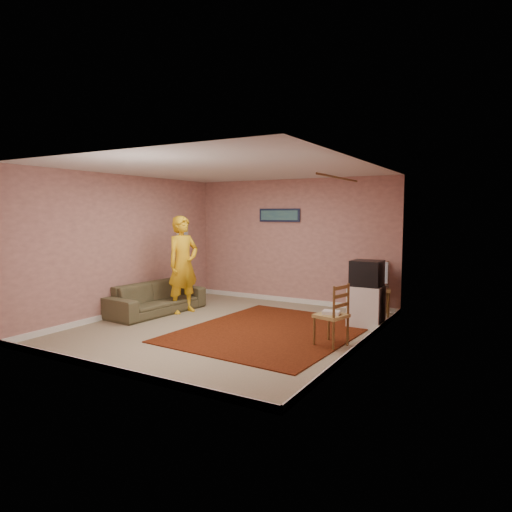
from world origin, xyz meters
The scene contains 26 objects.
ground centered at (0.00, 0.00, 0.00)m, with size 5.00×5.00×0.00m, color gray.
wall_back centered at (0.00, 2.50, 1.30)m, with size 4.50×0.02×2.60m, color tan.
wall_front centered at (0.00, -2.50, 1.30)m, with size 4.50×0.02×2.60m, color tan.
wall_left centered at (-2.25, 0.00, 1.30)m, with size 0.02×5.00×2.60m, color tan.
wall_right centered at (2.25, 0.00, 1.30)m, with size 0.02×5.00×2.60m, color tan.
ceiling centered at (0.00, 0.00, 2.60)m, with size 4.50×5.00×0.02m, color silver.
baseboard_back centered at (0.00, 2.49, 0.05)m, with size 4.50×0.02×0.10m, color white.
baseboard_front centered at (0.00, -2.49, 0.05)m, with size 4.50×0.02×0.10m, color white.
baseboard_left centered at (-2.24, 0.00, 0.05)m, with size 0.02×5.00×0.10m, color white.
baseboard_right centered at (2.24, 0.00, 0.05)m, with size 0.02×5.00×0.10m, color white.
window centered at (2.24, -0.90, 1.45)m, with size 0.01×1.10×1.50m, color black.
curtain_sheer centered at (2.23, -1.05, 1.25)m, with size 0.01×0.75×2.10m, color white.
curtain_floral centered at (2.21, -0.35, 1.25)m, with size 0.01×0.35×2.10m, color beige.
curtain_rod centered at (2.20, -0.90, 2.32)m, with size 0.02×0.02×1.40m, color brown.
picture_back centered at (-0.30, 2.47, 1.85)m, with size 0.95×0.04×0.28m.
picture_left centered at (-2.22, 1.60, 1.55)m, with size 0.04×0.38×0.42m.
area_rug centered at (0.73, 0.17, 0.01)m, with size 2.54×3.18×0.02m, color black.
tv_cabinet centered at (1.95, 1.26, 0.34)m, with size 0.54×0.49×0.69m, color silver.
crt_tv centered at (1.94, 1.26, 0.90)m, with size 0.50×0.45×0.43m.
chair_a centered at (1.88, 2.20, 0.61)m, with size 0.56×0.54×0.54m.
dvd_player centered at (1.88, 2.20, 0.54)m, with size 0.37×0.26×0.06m, color #B4B5BA.
blue_throw centered at (1.88, 2.20, 0.80)m, with size 0.37×0.05×0.39m, color #80A8D1.
chair_b centered at (1.84, -0.11, 0.55)m, with size 0.48×0.49×0.49m.
game_console centered at (1.84, -0.11, 0.49)m, with size 0.24×0.17×0.05m, color white.
sofa centered at (-1.80, 0.28, 0.29)m, with size 1.97×0.77×0.57m, color brown.
person centered at (-1.40, 0.60, 0.92)m, with size 0.67×0.44×1.84m, color gold.
Camera 1 is at (4.08, -6.19, 1.90)m, focal length 32.00 mm.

